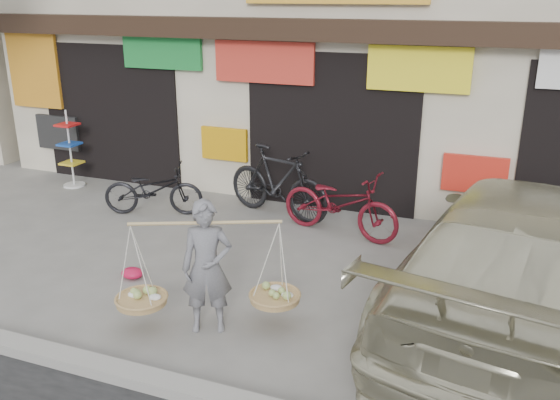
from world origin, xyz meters
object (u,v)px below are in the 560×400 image
at_px(suv, 531,256).
at_px(bike_2, 340,203).
at_px(street_vendor, 207,273).
at_px(bike_1, 278,182).
at_px(display_rack, 71,156).
at_px(bike_0, 153,189).

bearing_deg(suv, bike_2, -22.48).
xyz_separation_m(street_vendor, suv, (3.31, 1.46, 0.13)).
bearing_deg(bike_1, street_vendor, -154.69).
height_order(suv, display_rack, suv).
height_order(bike_0, display_rack, display_rack).
distance_m(bike_0, bike_1, 2.14).
relative_size(street_vendor, display_rack, 1.27).
bearing_deg(street_vendor, bike_2, 55.38).
bearing_deg(display_rack, bike_0, -18.23).
bearing_deg(bike_1, display_rack, 105.01).
xyz_separation_m(street_vendor, bike_0, (-2.60, 2.96, -0.26)).
relative_size(bike_0, display_rack, 1.12).
height_order(bike_1, display_rack, display_rack).
height_order(bike_2, suv, suv).
relative_size(bike_1, suv, 0.33).
relative_size(street_vendor, bike_1, 0.95).
bearing_deg(bike_1, bike_2, -92.87).
bearing_deg(display_rack, bike_1, -1.19).
xyz_separation_m(bike_1, suv, (3.90, -2.18, 0.22)).
bearing_deg(bike_0, bike_1, -90.76).
distance_m(bike_1, display_rack, 4.36).
relative_size(bike_0, bike_2, 0.85).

